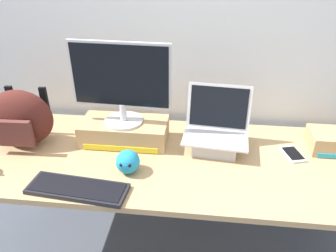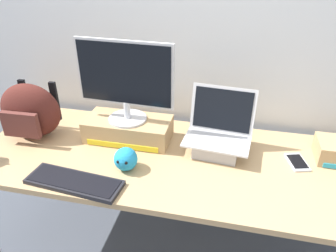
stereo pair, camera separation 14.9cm
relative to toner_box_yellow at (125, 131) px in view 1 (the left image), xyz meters
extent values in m
cube|color=silver|center=(0.25, 0.36, 0.51)|extent=(7.00, 0.10, 2.60)
cube|color=tan|center=(0.25, -0.12, -0.07)|extent=(1.98, 0.77, 0.03)
cylinder|color=#B2B2B7|center=(-0.68, 0.20, -0.44)|extent=(0.05, 0.05, 0.70)
cylinder|color=#B2B2B7|center=(1.18, 0.20, -0.44)|extent=(0.05, 0.05, 0.70)
cube|color=tan|center=(0.00, 0.00, 0.00)|extent=(0.46, 0.22, 0.12)
cube|color=yellow|center=(0.00, -0.11, -0.04)|extent=(0.39, 0.00, 0.03)
cylinder|color=silver|center=(0.00, 0.00, 0.07)|extent=(0.20, 0.20, 0.01)
cylinder|color=silver|center=(0.00, 0.00, 0.12)|extent=(0.04, 0.04, 0.09)
cube|color=silver|center=(0.00, 0.00, 0.32)|extent=(0.51, 0.04, 0.34)
cube|color=black|center=(0.00, -0.01, 0.32)|extent=(0.49, 0.03, 0.31)
cube|color=#ADADB2|center=(0.49, -0.03, -0.02)|extent=(0.24, 0.22, 0.07)
cube|color=silver|center=(0.49, -0.03, 0.02)|extent=(0.35, 0.27, 0.01)
cube|color=#B7B7BC|center=(0.49, -0.01, 0.03)|extent=(0.30, 0.16, 0.00)
cube|color=silver|center=(0.50, 0.07, 0.14)|extent=(0.33, 0.09, 0.24)
cube|color=black|center=(0.50, 0.06, 0.14)|extent=(0.30, 0.08, 0.21)
cube|color=black|center=(-0.12, -0.43, -0.05)|extent=(0.45, 0.19, 0.02)
cube|color=black|center=(-0.12, -0.43, -0.04)|extent=(0.43, 0.16, 0.00)
ellipsoid|color=#4C1E19|center=(-0.53, -0.08, 0.09)|extent=(0.34, 0.19, 0.31)
cube|color=brown|center=(-0.52, -0.18, 0.06)|extent=(0.20, 0.04, 0.14)
cube|color=black|center=(-0.62, 0.02, 0.11)|extent=(0.04, 0.02, 0.23)
cube|color=black|center=(-0.44, 0.03, 0.11)|extent=(0.04, 0.02, 0.23)
cube|color=silver|center=(0.89, -0.04, -0.05)|extent=(0.12, 0.16, 0.01)
cube|color=black|center=(0.89, -0.04, -0.05)|extent=(0.10, 0.13, 0.00)
sphere|color=#2393CC|center=(0.08, -0.27, 0.00)|extent=(0.11, 0.11, 0.11)
sphere|color=black|center=(0.06, -0.31, 0.01)|extent=(0.02, 0.02, 0.02)
sphere|color=black|center=(0.10, -0.31, 0.01)|extent=(0.02, 0.02, 0.02)
camera|label=1|loc=(0.40, -1.47, 0.89)|focal=34.58mm
camera|label=2|loc=(0.55, -1.44, 0.89)|focal=34.58mm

